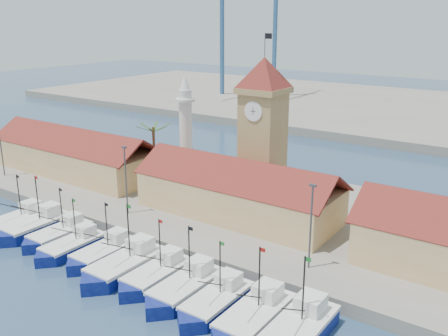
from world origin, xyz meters
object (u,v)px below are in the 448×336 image
Objects in this scene: boat_5 at (124,267)px; minaret at (186,127)px; boat_0 at (16,222)px; clock_tower at (263,127)px.

minaret is (-12.41, 25.93, 8.90)m from boat_5.
minaret is (7.88, 25.31, 8.97)m from boat_0.
clock_tower reaches higher than boat_5.
boat_5 is 30.09m from minaret.
boat_5 is 26.51m from clock_tower.
boat_5 is 0.47× the size of clock_tower.
boat_0 is at bearing 178.26° from boat_5.
boat_0 is 34.53m from clock_tower.
boat_0 is 0.91× the size of boat_5.
minaret reaches higher than boat_5.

